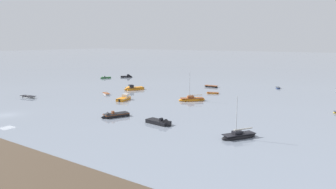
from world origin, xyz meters
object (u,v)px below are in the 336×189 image
motorboat_moored_5 (125,98)px  rowboat_moored_3 (278,88)px  motorboat_moored_3 (132,89)px  rowboat_moored_1 (213,93)px  rowboat_moored_5 (28,97)px  motorboat_moored_4 (104,78)px  sailboat_moored_0 (239,136)px  motorboat_moored_2 (128,77)px  motorboat_moored_0 (162,123)px  motorboat_moored_1 (112,116)px  rowboat_moored_4 (106,94)px  sailboat_moored_2 (192,99)px  rowboat_moored_0 (211,86)px

motorboat_moored_5 → rowboat_moored_3: motorboat_moored_5 is taller
motorboat_moored_5 → motorboat_moored_3: bearing=17.8°
rowboat_moored_1 → rowboat_moored_5: (-34.97, -32.16, 0.05)m
rowboat_moored_1 → motorboat_moored_4: bearing=-29.1°
sailboat_moored_0 → motorboat_moored_3: size_ratio=1.07×
motorboat_moored_3 → motorboat_moored_5: size_ratio=1.11×
rowboat_moored_3 → rowboat_moored_1: bearing=-56.9°
rowboat_moored_1 → motorboat_moored_2: 48.01m
rowboat_moored_3 → motorboat_moored_0: bearing=-30.8°
motorboat_moored_1 → rowboat_moored_1: bearing=-162.2°
rowboat_moored_4 → motorboat_moored_2: bearing=151.6°
motorboat_moored_3 → sailboat_moored_2: 23.45m
sailboat_moored_2 → rowboat_moored_5: bearing=-15.5°
rowboat_moored_1 → motorboat_moored_4: motorboat_moored_4 is taller
rowboat_moored_4 → rowboat_moored_5: rowboat_moored_5 is taller
motorboat_moored_2 → rowboat_moored_5: bearing=-123.7°
motorboat_moored_0 → motorboat_moored_3: motorboat_moored_3 is taller
motorboat_moored_0 → motorboat_moored_1: motorboat_moored_1 is taller
sailboat_moored_0 → rowboat_moored_1: 39.73m
motorboat_moored_3 → rowboat_moored_3: bearing=157.9°
motorboat_moored_4 → motorboat_moored_1: bearing=75.0°
motorboat_moored_2 → rowboat_moored_3: bearing=-41.9°
motorboat_moored_5 → sailboat_moored_2: (14.02, 8.02, 0.01)m
rowboat_moored_0 → rowboat_moored_3: rowboat_moored_0 is taller
sailboat_moored_0 → motorboat_moored_5: sailboat_moored_0 is taller
motorboat_moored_0 → motorboat_moored_3: bearing=144.4°
rowboat_moored_5 → motorboat_moored_5: bearing=-159.2°
rowboat_moored_5 → motorboat_moored_4: bearing=-77.8°
motorboat_moored_0 → motorboat_moored_5: size_ratio=0.97×
motorboat_moored_2 → motorboat_moored_3: size_ratio=0.71×
motorboat_moored_3 → rowboat_moored_5: motorboat_moored_3 is taller
rowboat_moored_1 → motorboat_moored_1: motorboat_moored_1 is taller
motorboat_moored_0 → motorboat_moored_4: (-57.58, 42.21, -0.05)m
motorboat_moored_3 → rowboat_moored_4: 9.96m
motorboat_moored_1 → motorboat_moored_5: 17.97m
motorboat_moored_4 → rowboat_moored_4: size_ratio=1.12×
motorboat_moored_3 → motorboat_moored_1: bearing=64.2°
rowboat_moored_5 → motorboat_moored_3: bearing=-125.3°
rowboat_moored_1 → rowboat_moored_3: size_ratio=1.06×
rowboat_moored_3 → rowboat_moored_4: 50.59m
rowboat_moored_1 → sailboat_moored_0: bearing=102.8°
sailboat_moored_0 → motorboat_moored_0: size_ratio=1.23×
rowboat_moored_5 → sailboat_moored_2: size_ratio=0.65×
rowboat_moored_0 → motorboat_moored_4: (-43.92, -2.50, -0.00)m
rowboat_moored_0 → motorboat_moored_3: (-16.26, -18.29, 0.15)m
motorboat_moored_5 → rowboat_moored_5: motorboat_moored_5 is taller
motorboat_moored_5 → rowboat_moored_0: bearing=-30.6°
motorboat_moored_4 → motorboat_moored_2: bearing=176.3°
motorboat_moored_2 → motorboat_moored_3: 32.88m
rowboat_moored_5 → sailboat_moored_2: sailboat_moored_2 is taller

